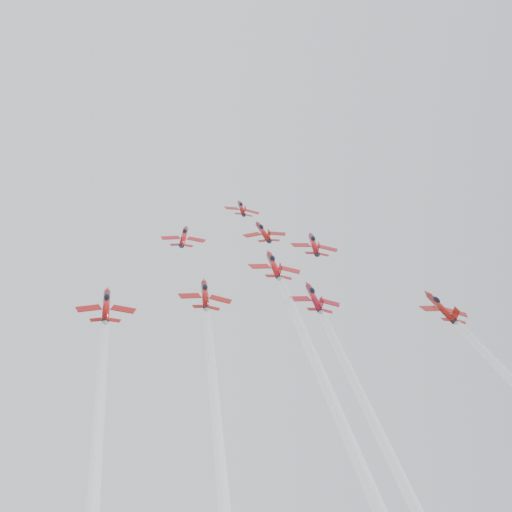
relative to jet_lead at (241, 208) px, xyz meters
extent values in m
cylinder|color=maroon|center=(0.00, -0.27, -0.27)|extent=(1.01, 8.14, 6.09)
cone|color=maroon|center=(0.00, 4.34, 2.94)|extent=(1.01, 2.24, 1.99)
cone|color=black|center=(0.00, -4.51, -3.22)|extent=(1.01, 1.49, 1.46)
ellipsoid|color=black|center=(0.00, 1.20, 1.32)|extent=(0.92, 2.14, 1.84)
cube|color=maroon|center=(-2.49, -0.85, -0.73)|extent=(3.77, 2.43, 1.02)
cube|color=maroon|center=(2.49, -0.85, -0.73)|extent=(3.77, 2.43, 1.02)
cube|color=maroon|center=(0.00, -4.23, -1.68)|extent=(0.11, 2.41, 2.46)
cube|color=maroon|center=(-1.29, -3.75, -2.69)|extent=(1.81, 1.20, 0.59)
cube|color=maroon|center=(1.29, -3.75, -2.69)|extent=(1.81, 1.20, 0.59)
cylinder|color=#AE1015|center=(-14.71, -17.00, -11.90)|extent=(1.08, 8.69, 6.50)
cone|color=#AE1015|center=(-14.71, -12.08, -8.48)|extent=(1.08, 2.39, 2.12)
cone|color=black|center=(-14.71, -21.52, -15.04)|extent=(1.08, 1.59, 1.56)
ellipsoid|color=black|center=(-14.71, -15.42, -10.21)|extent=(0.98, 2.28, 1.96)
cube|color=#AE1015|center=(-17.36, -17.62, -12.39)|extent=(4.02, 2.59, 1.09)
cube|color=#AE1015|center=(-12.06, -17.62, -12.39)|extent=(4.02, 2.59, 1.09)
cube|color=#AE1015|center=(-14.71, -21.22, -13.40)|extent=(0.12, 2.57, 2.62)
cube|color=#AE1015|center=(-16.09, -20.71, -14.48)|extent=(1.93, 1.28, 0.63)
cube|color=#AE1015|center=(-13.33, -20.71, -14.48)|extent=(1.93, 1.28, 0.63)
cylinder|color=#9F120F|center=(2.88, -13.16, -9.23)|extent=(1.12, 8.97, 6.71)
cone|color=#9F120F|center=(2.88, -8.07, -5.69)|extent=(1.12, 2.47, 2.19)
cone|color=black|center=(2.88, -17.82, -12.47)|extent=(1.12, 1.64, 1.61)
ellipsoid|color=black|center=(2.88, -11.53, -7.48)|extent=(1.01, 2.35, 2.02)
cube|color=#9F120F|center=(0.14, -13.79, -9.73)|extent=(4.15, 2.67, 1.13)
cube|color=#9F120F|center=(5.62, -13.79, -9.73)|extent=(4.15, 2.67, 1.13)
cube|color=#9F120F|center=(2.88, -17.52, -10.78)|extent=(0.12, 2.66, 2.71)
cube|color=#9F120F|center=(1.46, -16.99, -11.89)|extent=(1.99, 1.32, 0.65)
cube|color=#9F120F|center=(4.30, -16.99, -11.89)|extent=(1.99, 1.32, 0.65)
cylinder|color=#A50F16|center=(12.85, -18.19, -12.73)|extent=(1.18, 9.51, 7.12)
cone|color=#A50F16|center=(12.85, -12.80, -8.98)|extent=(1.18, 2.62, 2.32)
cone|color=black|center=(12.85, -23.14, -16.17)|extent=(1.18, 1.74, 1.71)
ellipsoid|color=black|center=(12.85, -16.46, -10.87)|extent=(1.08, 2.50, 2.15)
cube|color=#A50F16|center=(9.94, -18.87, -13.26)|extent=(4.40, 2.84, 1.19)
cube|color=#A50F16|center=(15.76, -18.87, -13.26)|extent=(4.40, 2.84, 1.19)
cube|color=#A50F16|center=(12.85, -22.81, -14.37)|extent=(0.13, 2.82, 2.87)
cube|color=#A50F16|center=(11.34, -22.25, -15.56)|extent=(2.11, 1.40, 0.69)
cube|color=#A50F16|center=(14.36, -22.25, -15.56)|extent=(2.11, 1.40, 0.69)
cylinder|color=#B11012|center=(2.08, -27.99, -19.54)|extent=(1.20, 9.65, 7.22)
cone|color=#B11012|center=(2.08, -22.52, -15.74)|extent=(1.20, 2.66, 2.36)
cone|color=black|center=(2.08, -33.01, -23.03)|extent=(1.20, 1.76, 1.73)
ellipsoid|color=black|center=(2.08, -26.23, -17.66)|extent=(1.09, 2.53, 2.18)
cube|color=#B11012|center=(-0.87, -28.67, -20.08)|extent=(4.47, 2.88, 1.21)
cube|color=#B11012|center=(5.03, -28.67, -20.08)|extent=(4.47, 2.88, 1.21)
cube|color=#B11012|center=(2.08, -32.68, -21.21)|extent=(0.13, 2.86, 2.92)
cube|color=#B11012|center=(0.55, -32.11, -22.41)|extent=(2.14, 1.42, 0.70)
cube|color=#B11012|center=(3.61, -32.11, -22.41)|extent=(2.14, 1.42, 0.70)
cylinder|color=white|center=(2.08, -73.72, -51.34)|extent=(1.53, 81.57, 57.37)
cylinder|color=#990E0E|center=(-28.29, -43.04, -30.01)|extent=(1.09, 8.75, 6.55)
cone|color=#990E0E|center=(-28.29, -38.08, -26.56)|extent=(1.09, 2.41, 2.14)
cone|color=black|center=(-28.29, -47.59, -33.18)|extent=(1.09, 1.60, 1.57)
ellipsoid|color=black|center=(-28.29, -41.45, -28.30)|extent=(0.99, 2.30, 1.97)
cube|color=#990E0E|center=(-30.97, -43.66, -30.50)|extent=(4.05, 2.61, 1.10)
cube|color=#990E0E|center=(-25.62, -43.66, -30.50)|extent=(4.05, 2.61, 1.10)
cube|color=#990E0E|center=(-28.29, -47.30, -31.52)|extent=(0.12, 2.59, 2.64)
cube|color=#990E0E|center=(-29.68, -46.78, -32.61)|extent=(1.94, 1.29, 0.63)
cube|color=#990E0E|center=(-26.91, -46.78, -32.61)|extent=(1.94, 1.29, 0.63)
cylinder|color=maroon|center=(-12.22, -39.09, -27.26)|extent=(1.07, 8.57, 6.41)
cone|color=maroon|center=(-12.22, -34.24, -23.89)|extent=(1.07, 2.36, 2.09)
cone|color=black|center=(-12.22, -43.55, -30.36)|extent=(1.07, 1.56, 1.54)
ellipsoid|color=black|center=(-12.22, -37.54, -25.59)|extent=(0.97, 2.25, 1.93)
cube|color=maroon|center=(-14.84, -39.70, -27.75)|extent=(3.96, 2.55, 1.08)
cube|color=maroon|center=(-9.61, -39.70, -27.75)|extent=(3.96, 2.55, 1.08)
cube|color=maroon|center=(-12.22, -43.26, -28.74)|extent=(0.12, 2.54, 2.59)
cube|color=maroon|center=(-13.58, -42.75, -29.81)|extent=(1.90, 1.26, 0.62)
cube|color=maroon|center=(-10.87, -42.75, -29.81)|extent=(1.90, 1.26, 0.62)
cylinder|color=maroon|center=(6.88, -39.18, -27.33)|extent=(1.06, 8.54, 6.39)
cone|color=maroon|center=(6.88, -34.34, -23.96)|extent=(1.06, 2.35, 2.09)
cone|color=black|center=(6.88, -43.62, -30.41)|extent=(1.06, 1.56, 1.53)
ellipsoid|color=black|center=(6.88, -37.63, -25.66)|extent=(0.97, 2.24, 1.93)
cube|color=maroon|center=(4.27, -39.79, -27.81)|extent=(3.95, 2.54, 1.07)
cube|color=maroon|center=(9.48, -39.79, -27.81)|extent=(3.95, 2.54, 1.07)
cube|color=maroon|center=(6.88, -43.33, -28.80)|extent=(0.12, 2.53, 2.58)
cube|color=maroon|center=(5.53, -42.83, -29.86)|extent=(1.90, 1.26, 0.61)
cube|color=maroon|center=(8.23, -42.83, -29.86)|extent=(1.90, 1.26, 0.61)
cylinder|color=white|center=(6.88, -79.62, -55.44)|extent=(1.35, 72.13, 50.73)
cylinder|color=maroon|center=(29.57, -41.28, -28.78)|extent=(1.09, 8.78, 6.57)
cone|color=maroon|center=(29.57, -36.30, -25.32)|extent=(1.09, 2.42, 2.15)
cone|color=black|center=(29.57, -45.85, -31.96)|extent=(1.09, 1.60, 1.58)
ellipsoid|color=black|center=(29.57, -39.68, -27.07)|extent=(0.99, 2.31, 1.98)
cube|color=maroon|center=(26.89, -41.90, -29.28)|extent=(4.06, 2.62, 1.10)
cube|color=maroon|center=(32.26, -41.90, -29.28)|extent=(4.06, 2.62, 1.10)
cube|color=maroon|center=(29.57, -45.55, -30.30)|extent=(0.12, 2.60, 2.65)
cube|color=maroon|center=(28.18, -45.03, -31.39)|extent=(1.95, 1.29, 0.63)
cube|color=maroon|center=(30.96, -45.03, -31.39)|extent=(1.95, 1.29, 0.63)
camera|label=1|loc=(-22.71, -146.68, -43.33)|focal=45.00mm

